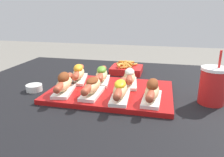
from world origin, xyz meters
TOP-DOWN VIEW (x-y plane):
  - serving_tray at (0.01, -0.03)m, footprint 0.48×0.33m
  - hot_dog_0 at (-0.15, -0.10)m, footprint 0.08×0.20m
  - hot_dog_1 at (-0.04, -0.10)m, footprint 0.06×0.20m
  - hot_dog_2 at (0.07, -0.12)m, footprint 0.07×0.20m
  - hot_dog_3 at (0.18, -0.11)m, footprint 0.07×0.20m
  - hot_dog_4 at (-0.15, 0.05)m, footprint 0.09×0.20m
  - hot_dog_5 at (-0.05, 0.05)m, footprint 0.08×0.20m
  - hot_dog_6 at (0.08, 0.04)m, footprint 0.08×0.20m
  - sauce_bowl at (-0.30, -0.07)m, footprint 0.07×0.07m
  - drink_cup at (0.39, -0.04)m, footprint 0.09×0.09m
  - fries_basket at (0.02, 0.28)m, footprint 0.16×0.15m

SIDE VIEW (x-z plane):
  - serving_tray at x=0.01m, z-range 0.75..0.76m
  - sauce_bowl at x=-0.30m, z-range 0.75..0.77m
  - fries_basket at x=0.02m, z-range 0.74..0.80m
  - hot_dog_1 at x=-0.04m, z-range 0.76..0.83m
  - hot_dog_2 at x=0.07m, z-range 0.76..0.83m
  - hot_dog_6 at x=0.08m, z-range 0.76..0.83m
  - hot_dog_5 at x=-0.05m, z-range 0.76..0.83m
  - hot_dog_4 at x=-0.15m, z-range 0.76..0.84m
  - hot_dog_3 at x=0.18m, z-range 0.76..0.84m
  - hot_dog_0 at x=-0.15m, z-range 0.76..0.84m
  - drink_cup at x=0.39m, z-range 0.72..0.91m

